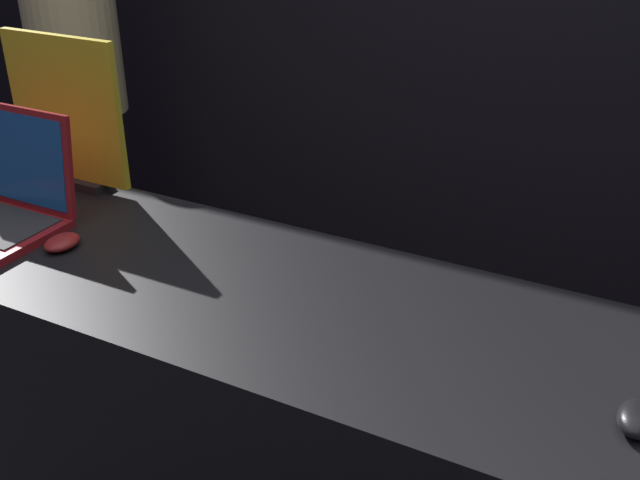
# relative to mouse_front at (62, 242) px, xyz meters

# --- Properties ---
(display_counter) EXTENTS (2.22, 0.59, 0.94)m
(display_counter) POSITION_rel_mouse_front_xyz_m (0.64, 0.05, -0.48)
(display_counter) COLOR black
(display_counter) RESTS_ON ground_plane
(mouse_front) EXTENTS (0.07, 0.09, 0.03)m
(mouse_front) POSITION_rel_mouse_front_xyz_m (0.00, 0.00, 0.00)
(mouse_front) COLOR maroon
(mouse_front) RESTS_ON display_counter
(promo_stand_front) EXTENTS (0.36, 0.07, 0.41)m
(promo_stand_front) POSITION_rel_mouse_front_xyz_m (-0.24, 0.30, 0.18)
(promo_stand_front) COLOR black
(promo_stand_front) RESTS_ON display_counter
(mouse_back) EXTENTS (0.06, 0.09, 0.04)m
(mouse_back) POSITION_rel_mouse_front_xyz_m (1.25, -0.03, 0.00)
(mouse_back) COLOR black
(mouse_back) RESTS_ON display_counter
(person_bystander) EXTENTS (0.34, 0.34, 1.79)m
(person_bystander) POSITION_rel_mouse_front_xyz_m (-0.89, 1.00, -0.02)
(person_bystander) COLOR #282833
(person_bystander) RESTS_ON ground_plane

